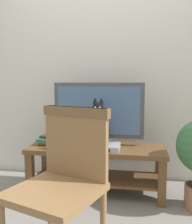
# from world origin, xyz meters

# --- Properties ---
(ground_plane) EXTENTS (12.00, 12.00, 0.00)m
(ground_plane) POSITION_xyz_m (0.00, 0.00, 0.00)
(ground_plane) COLOR gray
(back_wall) EXTENTS (7.00, 0.12, 2.80)m
(back_wall) POSITION_xyz_m (0.00, 1.01, 1.40)
(back_wall) COLOR silver
(back_wall) RESTS_ON ground
(tv_stand) EXTENTS (1.34, 0.52, 0.46)m
(tv_stand) POSITION_xyz_m (0.02, 0.49, 0.33)
(tv_stand) COLOR brown
(tv_stand) RESTS_ON ground
(tv) EXTENTS (0.91, 0.20, 0.63)m
(tv) POSITION_xyz_m (0.02, 0.59, 0.79)
(tv) COLOR #4C4C51
(tv) RESTS_ON tv_stand
(media_box) EXTENTS (0.39, 0.24, 0.05)m
(media_box) POSITION_xyz_m (0.06, 0.38, 0.49)
(media_box) COLOR #ADADB2
(media_box) RESTS_ON tv_stand
(cat) EXTENTS (0.19, 0.37, 0.45)m
(cat) POSITION_xyz_m (0.06, 0.36, 0.68)
(cat) COLOR black
(cat) RESTS_ON media_box
(wooden_chair) EXTENTS (0.60, 0.60, 0.94)m
(wooden_chair) POSITION_xyz_m (-0.01, -0.55, 0.56)
(wooden_chair) COLOR olive
(wooden_chair) RESTS_ON ground
(book_stack) EXTENTS (0.22, 0.19, 0.10)m
(book_stack) POSITION_xyz_m (-0.48, 0.49, 0.51)
(book_stack) COLOR olive
(book_stack) RESTS_ON tv_stand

